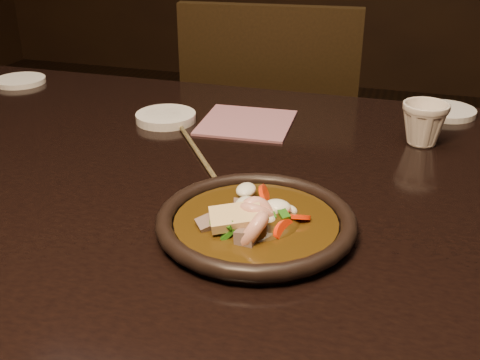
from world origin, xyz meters
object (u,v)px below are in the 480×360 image
(table, at_px, (198,222))
(tea_cup, at_px, (424,122))
(plate, at_px, (256,223))
(chair, at_px, (273,158))

(table, relative_size, tea_cup, 20.93)
(table, height_order, tea_cup, tea_cup)
(plate, xyz_separation_m, tea_cup, (0.19, 0.36, 0.03))
(chair, bearing_deg, tea_cup, 123.39)
(table, bearing_deg, plate, -45.33)
(chair, xyz_separation_m, tea_cup, (0.36, -0.44, 0.29))
(table, distance_m, chair, 0.69)
(table, relative_size, chair, 1.76)
(plate, height_order, tea_cup, tea_cup)
(table, xyz_separation_m, plate, (0.13, -0.13, 0.09))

